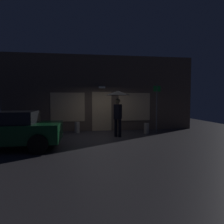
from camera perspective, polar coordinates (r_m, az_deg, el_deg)
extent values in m
plane|color=#38353A|center=(9.54, -1.58, -7.17)|extent=(18.00, 18.00, 0.00)
cube|color=brown|center=(11.71, -2.97, 5.29)|extent=(10.78, 0.30, 4.27)
cube|color=#F9D199|center=(11.56, -2.87, 0.19)|extent=(1.10, 0.04, 2.20)
cube|color=#F9D199|center=(11.52, -12.29, 1.35)|extent=(1.86, 0.04, 1.60)
cube|color=#F9D199|center=(11.88, 6.27, 1.47)|extent=(1.86, 0.04, 1.60)
cube|color=white|center=(11.48, -2.85, 6.91)|extent=(0.36, 0.16, 0.12)
cylinder|color=black|center=(9.62, 2.20, -4.50)|extent=(0.15, 0.15, 0.85)
cylinder|color=black|center=(9.70, 1.10, -4.43)|extent=(0.15, 0.15, 0.85)
cube|color=black|center=(9.58, 1.66, 0.11)|extent=(0.45, 0.52, 0.69)
cube|color=silver|center=(9.50, 1.08, 0.08)|extent=(0.09, 0.13, 0.55)
cube|color=red|center=(9.50, 1.08, -0.05)|extent=(0.05, 0.06, 0.44)
sphere|color=tan|center=(9.57, 1.66, 3.05)|extent=(0.24, 0.24, 0.24)
cylinder|color=slate|center=(9.57, 1.66, 3.15)|extent=(0.02, 0.02, 0.95)
cone|color=black|center=(9.57, 1.66, 5.36)|extent=(1.16, 1.16, 0.21)
cube|color=#0C3F1E|center=(8.18, -27.84, -5.13)|extent=(3.88, 1.72, 0.65)
cube|color=black|center=(8.12, -27.94, -1.36)|extent=(2.18, 1.51, 0.43)
cylinder|color=black|center=(8.69, -17.63, -6.22)|extent=(0.64, 0.23, 0.64)
cylinder|color=black|center=(7.07, -19.97, -8.49)|extent=(0.64, 0.23, 0.64)
cylinder|color=#595B60|center=(11.13, 12.37, 1.00)|extent=(0.07, 0.07, 2.59)
cube|color=#198C33|center=(11.12, 12.47, 6.39)|extent=(0.40, 0.02, 0.30)
cylinder|color=#B2A899|center=(10.94, -9.71, -4.27)|extent=(0.27, 0.27, 0.59)
cylinder|color=#B2A899|center=(10.80, 9.62, -4.52)|extent=(0.25, 0.25, 0.53)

